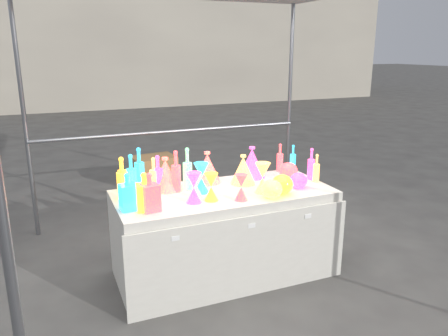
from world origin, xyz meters
name	(u,v)px	position (x,y,z in m)	size (l,w,h in m)	color
ground	(224,272)	(0.00, 0.00, 0.00)	(80.00, 80.00, 0.00)	#5C5A55
display_table	(224,233)	(0.00, -0.01, 0.37)	(1.84, 0.83, 0.75)	silver
background_building	(181,19)	(4.00, 14.00, 3.00)	(14.00, 6.00, 6.00)	beige
cardboard_box_closed	(154,171)	(0.05, 2.70, 0.21)	(0.59, 0.43, 0.43)	#A97B4C
cardboard_box_flat	(156,201)	(-0.12, 1.94, 0.03)	(0.79, 0.56, 0.07)	#A97B4C
bottle_0	(122,174)	(-0.77, 0.35, 0.89)	(0.07, 0.07, 0.28)	red
bottle_1	(139,168)	(-0.62, 0.35, 0.93)	(0.08, 0.08, 0.35)	#167C16
bottle_2	(176,171)	(-0.36, 0.15, 0.92)	(0.08, 0.08, 0.35)	orange
bottle_3	(158,173)	(-0.50, 0.21, 0.90)	(0.08, 0.08, 0.31)	#1D64AC
bottle_4	(154,175)	(-0.54, 0.21, 0.90)	(0.07, 0.07, 0.29)	#168972
bottle_5	(187,169)	(-0.26, 0.17, 0.93)	(0.08, 0.08, 0.36)	#BA2588
bottle_6	(122,178)	(-0.80, 0.14, 0.92)	(0.09, 0.09, 0.34)	red
bottle_7	(131,174)	(-0.72, 0.23, 0.92)	(0.08, 0.08, 0.33)	#167C16
decanter_0	(145,192)	(-0.70, -0.19, 0.89)	(0.12, 0.12, 0.29)	red
decanter_1	(150,192)	(-0.67, -0.21, 0.90)	(0.12, 0.12, 0.29)	orange
decanter_2	(128,192)	(-0.81, -0.13, 0.89)	(0.12, 0.12, 0.28)	#167C16
hourglass_0	(241,187)	(0.04, -0.25, 0.85)	(0.10, 0.10, 0.21)	orange
hourglass_1	(194,188)	(-0.32, -0.16, 0.87)	(0.12, 0.12, 0.24)	#1D64AC
hourglass_2	(263,178)	(0.28, -0.15, 0.88)	(0.13, 0.13, 0.25)	#168972
hourglass_3	(197,186)	(-0.26, -0.07, 0.84)	(0.09, 0.09, 0.19)	#BA2588
hourglass_4	(211,187)	(-0.18, -0.17, 0.86)	(0.11, 0.11, 0.22)	red
hourglass_5	(201,178)	(-0.18, 0.04, 0.88)	(0.13, 0.13, 0.25)	#167C16
globe_0	(282,185)	(0.41, -0.24, 0.82)	(0.18, 0.18, 0.14)	red
globe_1	(272,190)	(0.28, -0.30, 0.82)	(0.17, 0.17, 0.13)	#168972
globe_2	(288,172)	(0.67, 0.10, 0.82)	(0.17, 0.17, 0.13)	orange
globe_3	(299,181)	(0.62, -0.17, 0.81)	(0.15, 0.15, 0.12)	#1D64AC
lampshade_0	(166,174)	(-0.44, 0.22, 0.89)	(0.24, 0.24, 0.28)	yellow
lampshade_1	(207,167)	(-0.04, 0.28, 0.89)	(0.24, 0.24, 0.28)	yellow
lampshade_2	(252,162)	(0.39, 0.28, 0.89)	(0.25, 0.25, 0.29)	#1D64AC
lampshade_3	(243,169)	(0.24, 0.13, 0.88)	(0.22, 0.22, 0.26)	#168972
bottle_8	(293,158)	(0.86, 0.33, 0.88)	(0.06, 0.06, 0.26)	#167C16
bottle_9	(280,158)	(0.73, 0.36, 0.89)	(0.06, 0.06, 0.27)	orange
bottle_10	(311,164)	(0.86, 0.02, 0.89)	(0.06, 0.06, 0.29)	#1D64AC
bottle_11	(316,168)	(0.86, -0.07, 0.88)	(0.06, 0.06, 0.25)	#168972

